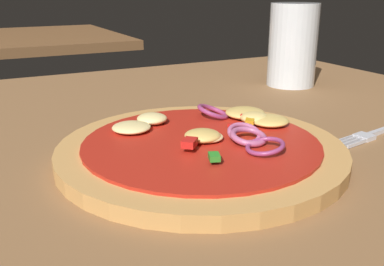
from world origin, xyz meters
TOP-DOWN VIEW (x-y plane):
  - dining_table at (0.00, 0.00)m, footprint 1.11×1.02m
  - pizza at (0.04, 0.01)m, footprint 0.29×0.29m
  - fork at (0.26, -0.02)m, footprint 0.16×0.04m
  - beer_glass at (0.34, 0.23)m, footprint 0.08×0.08m
  - background_table at (0.03, 1.27)m, footprint 0.61×0.64m

SIDE VIEW (x-z plane):
  - background_table at x=0.03m, z-range 0.00..0.03m
  - dining_table at x=0.00m, z-range 0.00..0.03m
  - fork at x=0.26m, z-range 0.03..0.03m
  - pizza at x=0.04m, z-range 0.02..0.06m
  - beer_glass at x=0.34m, z-range 0.02..0.16m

